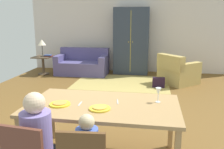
{
  "coord_description": "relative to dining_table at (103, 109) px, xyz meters",
  "views": [
    {
      "loc": [
        0.74,
        -4.19,
        1.8
      ],
      "look_at": [
        0.06,
        -0.21,
        0.85
      ],
      "focal_mm": 39.33,
      "sensor_mm": 36.0,
      "label": 1
    }
  ],
  "objects": [
    {
      "name": "ground_plane",
      "position": [
        -0.15,
        2.12,
        -0.7
      ],
      "size": [
        6.9,
        6.63,
        0.02
      ],
      "primitive_type": "cube",
      "color": "brown"
    },
    {
      "name": "side_table",
      "position": [
        -2.88,
        4.45,
        -0.32
      ],
      "size": [
        0.56,
        0.56,
        0.58
      ],
      "color": "#4E3D2C",
      "rests_on": "ground_plane"
    },
    {
      "name": "area_rug",
      "position": [
        -0.27,
        3.85,
        -0.69
      ],
      "size": [
        2.6,
        1.8,
        0.01
      ],
      "primitive_type": "cube",
      "color": "tan",
      "rests_on": "ground_plane"
    },
    {
      "name": "pizza_near_child",
      "position": [
        0.0,
        -0.18,
        0.09
      ],
      "size": [
        0.17,
        0.17,
        0.01
      ],
      "primitive_type": "cylinder",
      "color": "gold",
      "rests_on": "plate_near_child"
    },
    {
      "name": "dining_table",
      "position": [
        0.0,
        0.0,
        0.0
      ],
      "size": [
        1.85,
        1.04,
        0.76
      ],
      "color": "tan",
      "rests_on": "ground_plane"
    },
    {
      "name": "knife",
      "position": [
        0.17,
        0.1,
        0.07
      ],
      "size": [
        0.05,
        0.17,
        0.01
      ],
      "primitive_type": "cube",
      "rotation": [
        0.0,
        0.0,
        0.19
      ],
      "color": "silver",
      "rests_on": "dining_table"
    },
    {
      "name": "plate_near_child",
      "position": [
        0.0,
        -0.18,
        0.07
      ],
      "size": [
        0.25,
        0.25,
        0.02
      ],
      "primitive_type": "cylinder",
      "color": "yellow",
      "rests_on": "dining_table"
    },
    {
      "name": "book_lower",
      "position": [
        -2.7,
        4.49,
        -0.1
      ],
      "size": [
        0.22,
        0.16,
        0.03
      ],
      "primitive_type": "cube",
      "color": "#9D3727",
      "rests_on": "side_table"
    },
    {
      "name": "couch",
      "position": [
        -1.66,
        4.7,
        -0.39
      ],
      "size": [
        1.62,
        0.86,
        0.82
      ],
      "color": "#524B82",
      "rests_on": "ground_plane"
    },
    {
      "name": "fork",
      "position": [
        -0.28,
        -0.05,
        0.07
      ],
      "size": [
        0.02,
        0.15,
        0.01
      ],
      "primitive_type": "cube",
      "rotation": [
        0.0,
        0.0,
        0.01
      ],
      "color": "silver",
      "rests_on": "dining_table"
    },
    {
      "name": "table_lamp",
      "position": [
        -2.88,
        4.45,
        0.31
      ],
      "size": [
        0.26,
        0.26,
        0.54
      ],
      "color": "#443D33",
      "rests_on": "side_table"
    },
    {
      "name": "plate_near_man",
      "position": [
        -0.51,
        -0.12,
        0.07
      ],
      "size": [
        0.25,
        0.25,
        0.02
      ],
      "primitive_type": "cylinder",
      "color": "yellow",
      "rests_on": "dining_table"
    },
    {
      "name": "wine_glass",
      "position": [
        0.66,
        0.18,
        0.2
      ],
      "size": [
        0.07,
        0.07,
        0.19
      ],
      "color": "silver",
      "rests_on": "dining_table"
    },
    {
      "name": "book_upper",
      "position": [
        -2.71,
        4.46,
        -0.07
      ],
      "size": [
        0.22,
        0.16,
        0.03
      ],
      "primitive_type": "cube",
      "color": "navy",
      "rests_on": "book_lower"
    },
    {
      "name": "back_wall",
      "position": [
        -0.15,
        5.49,
        0.66
      ],
      "size": [
        6.9,
        0.1,
        2.7
      ],
      "primitive_type": "cube",
      "color": "silver",
      "rests_on": "ground_plane"
    },
    {
      "name": "person_man",
      "position": [
        -0.5,
        -0.71,
        -0.18
      ],
      "size": [
        0.31,
        0.41,
        1.11
      ],
      "color": "#283440",
      "rests_on": "ground_plane"
    },
    {
      "name": "armoire",
      "position": [
        -0.13,
        5.1,
        0.36
      ],
      "size": [
        1.1,
        0.59,
        2.1
      ],
      "color": "#2D3746",
      "rests_on": "ground_plane"
    },
    {
      "name": "pizza_near_man",
      "position": [
        -0.51,
        -0.12,
        0.09
      ],
      "size": [
        0.17,
        0.17,
        0.01
      ],
      "primitive_type": "cylinder",
      "color": "gold",
      "rests_on": "plate_near_man"
    },
    {
      "name": "handbag",
      "position": [
        0.75,
        3.55,
        -0.56
      ],
      "size": [
        0.32,
        0.16,
        0.26
      ],
      "primitive_type": "cube",
      "color": "black",
      "rests_on": "ground_plane"
    },
    {
      "name": "armchair",
      "position": [
        1.26,
        4.01,
        -0.38
      ],
      "size": [
        1.21,
        1.21,
        0.82
      ],
      "color": "tan",
      "rests_on": "ground_plane"
    }
  ]
}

